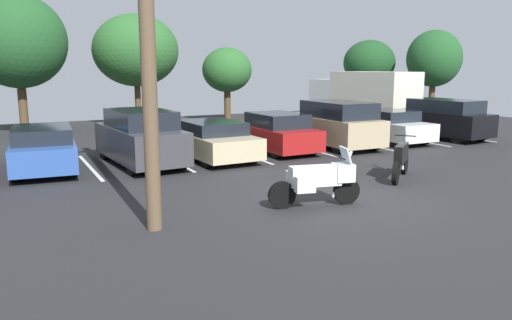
# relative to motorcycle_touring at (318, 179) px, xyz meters

# --- Properties ---
(ground) EXTENTS (44.00, 44.00, 0.10)m
(ground) POSITION_rel_motorcycle_touring_xyz_m (0.94, 0.28, -0.69)
(ground) COLOR #262628
(motorcycle_touring) EXTENTS (2.20, 1.00, 1.37)m
(motorcycle_touring) POSITION_rel_motorcycle_touring_xyz_m (0.00, 0.00, 0.00)
(motorcycle_touring) COLOR black
(motorcycle_touring) RESTS_ON ground
(motorcycle_second) EXTENTS (1.81, 1.45, 1.30)m
(motorcycle_second) POSITION_rel_motorcycle_touring_xyz_m (3.76, 1.33, -0.06)
(motorcycle_second) COLOR black
(motorcycle_second) RESTS_ON ground
(parking_stripes) EXTENTS (24.96, 4.64, 0.01)m
(parking_stripes) POSITION_rel_motorcycle_touring_xyz_m (0.14, 7.20, -0.64)
(parking_stripes) COLOR silver
(parking_stripes) RESTS_ON ground
(car_blue) EXTENTS (2.16, 4.88, 1.41)m
(car_blue) POSITION_rel_motorcycle_touring_xyz_m (-5.33, 7.42, 0.06)
(car_blue) COLOR #2D519E
(car_blue) RESTS_ON ground
(car_charcoal) EXTENTS (2.15, 4.68, 1.83)m
(car_charcoal) POSITION_rel_motorcycle_touring_xyz_m (-2.40, 6.88, 0.27)
(car_charcoal) COLOR #38383D
(car_charcoal) RESTS_ON ground
(car_champagne) EXTENTS (2.13, 4.81, 1.34)m
(car_champagne) POSITION_rel_motorcycle_touring_xyz_m (0.09, 6.96, 0.03)
(car_champagne) COLOR #C1B289
(car_champagne) RESTS_ON ground
(car_red) EXTENTS (1.89, 4.49, 1.48)m
(car_red) POSITION_rel_motorcycle_touring_xyz_m (2.87, 7.29, 0.08)
(car_red) COLOR maroon
(car_red) RESTS_ON ground
(car_tan) EXTENTS (1.99, 4.82, 1.86)m
(car_tan) POSITION_rel_motorcycle_touring_xyz_m (5.54, 7.13, 0.28)
(car_tan) COLOR tan
(car_tan) RESTS_ON ground
(car_white) EXTENTS (1.86, 4.64, 1.39)m
(car_white) POSITION_rel_motorcycle_touring_xyz_m (8.38, 7.32, 0.05)
(car_white) COLOR white
(car_white) RESTS_ON ground
(car_black) EXTENTS (2.13, 4.58, 1.78)m
(car_black) POSITION_rel_motorcycle_touring_xyz_m (11.35, 6.88, 0.26)
(car_black) COLOR black
(car_black) RESTS_ON ground
(box_truck) EXTENTS (3.26, 6.68, 2.95)m
(box_truck) POSITION_rel_motorcycle_touring_xyz_m (11.86, 13.07, 0.93)
(box_truck) COLOR silver
(box_truck) RESTS_ON ground
(tree_center_left) EXTENTS (3.72, 3.72, 5.73)m
(tree_center_left) POSITION_rel_motorcycle_touring_xyz_m (20.51, 16.32, 3.13)
(tree_center_left) COLOR #4C3823
(tree_center_left) RESTS_ON ground
(tree_far_right) EXTENTS (4.55, 4.55, 6.00)m
(tree_far_right) POSITION_rel_motorcycle_touring_xyz_m (0.28, 17.96, 3.43)
(tree_far_right) COLOR #4C3823
(tree_far_right) RESTS_ON ground
(tree_right) EXTENTS (4.48, 4.48, 6.59)m
(tree_right) POSITION_rel_motorcycle_touring_xyz_m (-5.48, 17.03, 3.74)
(tree_right) COLOR #4C3823
(tree_right) RESTS_ON ground
(tree_rear) EXTENTS (2.89, 2.89, 4.33)m
(tree_rear) POSITION_rel_motorcycle_touring_xyz_m (5.53, 17.77, 2.38)
(tree_rear) COLOR #4C3823
(tree_rear) RESTS_ON ground
(tree_far_left) EXTENTS (3.83, 3.83, 5.20)m
(tree_far_left) POSITION_rel_motorcycle_touring_xyz_m (18.45, 20.68, 2.87)
(tree_far_left) COLOR #4C3823
(tree_far_left) RESTS_ON ground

